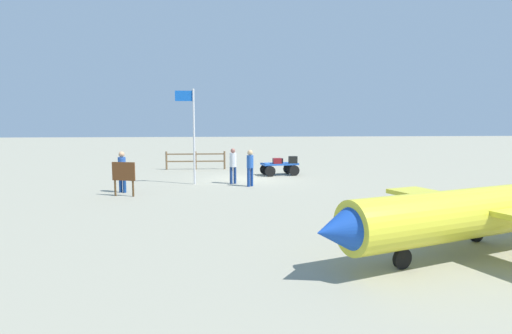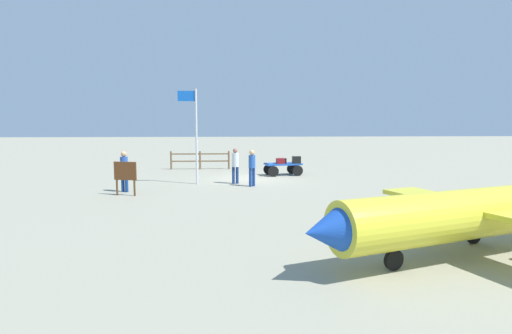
# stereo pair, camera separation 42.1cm
# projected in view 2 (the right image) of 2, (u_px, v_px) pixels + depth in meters

# --- Properties ---
(ground_plane) EXTENTS (120.00, 120.00, 0.00)m
(ground_plane) POSITION_uv_depth(u_px,v_px,m) (250.00, 179.00, 22.23)
(ground_plane) COLOR gray
(luggage_cart) EXTENTS (2.19, 1.46, 0.69)m
(luggage_cart) POSITION_uv_depth(u_px,v_px,m) (283.00, 167.00, 23.62)
(luggage_cart) COLOR #1F51B1
(luggage_cart) RESTS_ON ground
(suitcase_maroon) EXTENTS (0.48, 0.34, 0.40)m
(suitcase_maroon) POSITION_uv_depth(u_px,v_px,m) (296.00, 160.00, 23.45)
(suitcase_maroon) COLOR black
(suitcase_maroon) RESTS_ON luggage_cart
(suitcase_navy) EXTENTS (0.47, 0.39, 0.31)m
(suitcase_navy) POSITION_uv_depth(u_px,v_px,m) (280.00, 161.00, 23.27)
(suitcase_navy) COLOR maroon
(suitcase_navy) RESTS_ON luggage_cart
(suitcase_olive) EXTENTS (0.62, 0.40, 0.28)m
(suitcase_olive) POSITION_uv_depth(u_px,v_px,m) (281.00, 161.00, 23.52)
(suitcase_olive) COLOR black
(suitcase_olive) RESTS_ON luggage_cart
(worker_lead) EXTENTS (0.44, 0.44, 1.73)m
(worker_lead) POSITION_uv_depth(u_px,v_px,m) (252.00, 165.00, 19.51)
(worker_lead) COLOR navy
(worker_lead) RESTS_ON ground
(worker_trailing) EXTENTS (0.43, 0.43, 1.75)m
(worker_trailing) POSITION_uv_depth(u_px,v_px,m) (235.00, 163.00, 20.36)
(worker_trailing) COLOR navy
(worker_trailing) RESTS_ON ground
(worker_supervisor) EXTENTS (0.43, 0.43, 1.78)m
(worker_supervisor) POSITION_uv_depth(u_px,v_px,m) (124.00, 168.00, 17.98)
(worker_supervisor) COLOR navy
(worker_supervisor) RESTS_ON ground
(airplane_near) EXTENTS (8.30, 5.31, 2.76)m
(airplane_near) POSITION_uv_depth(u_px,v_px,m) (471.00, 213.00, 9.32)
(airplane_near) COLOR yellow
(airplane_near) RESTS_ON ground
(flagpole) EXTENTS (0.92, 0.10, 4.61)m
(flagpole) POSITION_uv_depth(u_px,v_px,m) (194.00, 128.00, 20.08)
(flagpole) COLOR silver
(flagpole) RESTS_ON ground
(signboard) EXTENTS (0.97, 0.32, 1.41)m
(signboard) POSITION_uv_depth(u_px,v_px,m) (125.00, 174.00, 17.09)
(signboard) COLOR #4C3319
(signboard) RESTS_ON ground
(wooden_fence) EXTENTS (3.79, 0.14, 1.16)m
(wooden_fence) POSITION_uv_depth(u_px,v_px,m) (200.00, 159.00, 26.55)
(wooden_fence) COLOR brown
(wooden_fence) RESTS_ON ground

